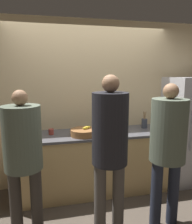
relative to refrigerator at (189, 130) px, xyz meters
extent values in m
plane|color=#4C4238|center=(-1.63, -0.37, -0.86)|extent=(14.00, 14.00, 0.00)
cube|color=#D6BC8C|center=(-1.63, 0.35, 0.44)|extent=(5.20, 0.06, 2.60)
cube|color=tan|center=(-1.63, 0.02, -0.42)|extent=(2.31, 0.67, 0.89)
cube|color=#4C4C51|center=(-1.63, 0.02, 0.04)|extent=(2.34, 0.70, 0.03)
cube|color=#B7B7BC|center=(0.00, 0.00, 0.00)|extent=(0.75, 0.66, 1.73)
cylinder|color=#99999E|center=(-0.23, -0.34, 0.09)|extent=(0.02, 0.02, 0.60)
cylinder|color=#38332D|center=(-2.66, -0.74, -0.47)|extent=(0.13, 0.13, 0.78)
cylinder|color=#38332D|center=(-2.44, -0.74, -0.47)|extent=(0.13, 0.13, 0.78)
cylinder|color=#515B4C|center=(-2.55, -0.74, 0.26)|extent=(0.40, 0.40, 0.68)
sphere|color=#936B4C|center=(-2.55, -0.74, 0.68)|extent=(0.16, 0.16, 0.16)
cylinder|color=#4C4742|center=(-1.76, -0.97, -0.44)|extent=(0.13, 0.13, 0.86)
cylinder|color=#4C4742|center=(-1.56, -0.97, -0.44)|extent=(0.13, 0.13, 0.86)
cylinder|color=black|center=(-1.66, -0.97, 0.37)|extent=(0.38, 0.38, 0.75)
sphere|color=#936B4C|center=(-1.66, -0.97, 0.83)|extent=(0.18, 0.18, 0.18)
cylinder|color=#232838|center=(-1.08, -0.95, -0.46)|extent=(0.13, 0.13, 0.81)
cylinder|color=#232838|center=(-0.86, -0.95, -0.46)|extent=(0.13, 0.13, 0.81)
cylinder|color=#515B4C|center=(-0.97, -0.95, 0.30)|extent=(0.40, 0.40, 0.71)
sphere|color=#936B4C|center=(-0.97, -0.95, 0.74)|extent=(0.17, 0.17, 0.17)
cylinder|color=brown|center=(-1.79, -0.12, 0.10)|extent=(0.37, 0.37, 0.09)
ellipsoid|color=yellow|center=(-1.75, -0.12, 0.17)|extent=(0.15, 0.12, 0.04)
cylinder|color=#3D424C|center=(-0.77, 0.09, 0.13)|extent=(0.09, 0.09, 0.15)
cylinder|color=#99754C|center=(-0.78, 0.09, 0.22)|extent=(0.01, 0.05, 0.20)
cylinder|color=#99754C|center=(-0.76, 0.10, 0.22)|extent=(0.03, 0.04, 0.21)
cylinder|color=#99754C|center=(-0.77, 0.09, 0.22)|extent=(0.04, 0.01, 0.20)
cylinder|color=brown|center=(-1.47, 0.20, 0.13)|extent=(0.08, 0.08, 0.15)
cylinder|color=brown|center=(-1.47, 0.20, 0.23)|extent=(0.03, 0.03, 0.05)
cylinder|color=black|center=(-1.47, 0.20, 0.26)|extent=(0.04, 0.04, 0.02)
cylinder|color=#A33D33|center=(-2.24, 0.05, 0.10)|extent=(0.07, 0.07, 0.08)
cylinder|color=gold|center=(-2.66, 0.19, 0.11)|extent=(0.08, 0.08, 0.10)
camera|label=1|loc=(-2.29, -3.06, 0.93)|focal=35.00mm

